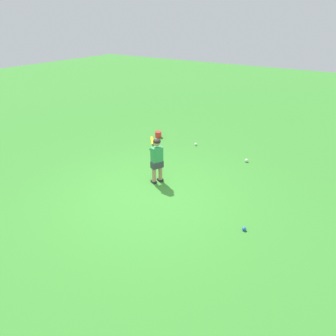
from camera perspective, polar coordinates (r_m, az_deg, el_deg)
ground_plane at (r=6.63m, az=-3.65°, el=-5.18°), size 40.00×40.00×0.00m
child_batter at (r=6.88m, az=-2.16°, el=2.22°), size 0.62×0.61×1.08m
play_ball_far_right at (r=5.78m, az=14.03°, el=-10.95°), size 0.07×0.07×0.07m
play_ball_by_bucket at (r=9.21m, az=5.23°, el=4.44°), size 0.08×0.08×0.08m
play_ball_behind_batter at (r=8.37m, az=14.43°, el=1.38°), size 0.09×0.09×0.09m
toy_bucket at (r=9.80m, az=-1.83°, el=6.30°), size 0.22×0.22×0.19m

